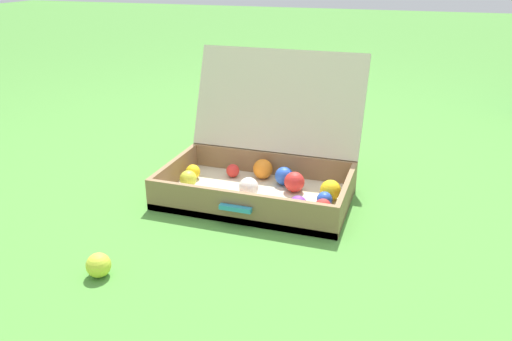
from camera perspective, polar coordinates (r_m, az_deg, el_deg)
ground_plane at (r=1.86m, az=2.87°, el=-3.23°), size 16.00×16.00×0.00m
open_suitcase at (r=1.88m, az=0.99°, el=0.68°), size 0.67×0.58×0.49m
stray_ball_on_grass at (r=1.48m, az=-17.42°, el=-10.20°), size 0.07×0.07×0.07m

